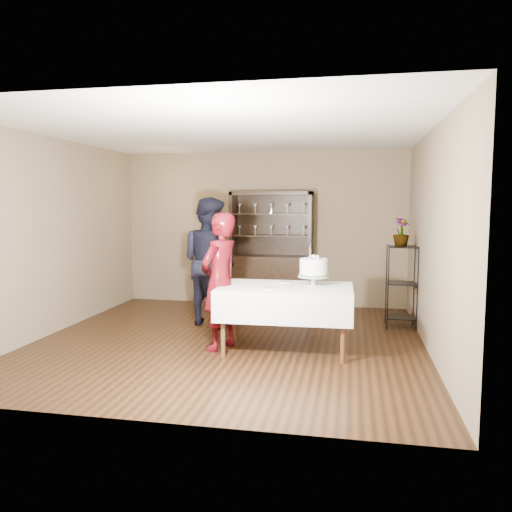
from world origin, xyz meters
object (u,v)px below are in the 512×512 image
(cake, at_px, (313,269))
(plant_etagere, at_px, (401,283))
(china_hutch, at_px, (272,269))
(man, at_px, (210,261))
(woman, at_px, (220,281))
(potted_plant, at_px, (401,232))
(cake_table, at_px, (286,302))

(cake, bearing_deg, plant_etagere, 49.57)
(china_hutch, relative_size, plant_etagere, 1.67)
(china_hutch, height_order, man, china_hutch)
(plant_etagere, relative_size, woman, 0.71)
(china_hutch, xyz_separation_m, woman, (-0.22, -2.60, 0.18))
(china_hutch, height_order, plant_etagere, china_hutch)
(plant_etagere, relative_size, potted_plant, 2.93)
(plant_etagere, bearing_deg, man, -173.09)
(plant_etagere, xyz_separation_m, potted_plant, (-0.03, -0.05, 0.74))
(plant_etagere, bearing_deg, potted_plant, -123.77)
(plant_etagere, xyz_separation_m, man, (-2.79, -0.34, 0.29))
(china_hutch, relative_size, potted_plant, 4.89)
(plant_etagere, height_order, potted_plant, potted_plant)
(plant_etagere, distance_m, potted_plant, 0.74)
(plant_etagere, distance_m, man, 2.82)
(cake_table, relative_size, woman, 0.96)
(china_hutch, height_order, potted_plant, china_hutch)
(man, relative_size, potted_plant, 4.62)
(china_hutch, xyz_separation_m, cake, (0.91, -2.43, 0.34))
(plant_etagere, bearing_deg, china_hutch, 153.17)
(woman, relative_size, cake, 3.27)
(cake_table, xyz_separation_m, man, (-1.29, 1.16, 0.33))
(china_hutch, relative_size, cake_table, 1.23)
(plant_etagere, relative_size, cake, 2.31)
(cake_table, distance_m, man, 1.77)
(cake, bearing_deg, potted_plant, 49.37)
(potted_plant, bearing_deg, plant_etagere, 56.23)
(china_hutch, distance_m, cake_table, 2.62)
(woman, xyz_separation_m, cake, (1.13, 0.17, 0.16))
(china_hutch, relative_size, woman, 1.18)
(plant_etagere, height_order, man, man)
(china_hutch, xyz_separation_m, potted_plant, (2.05, -1.10, 0.73))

